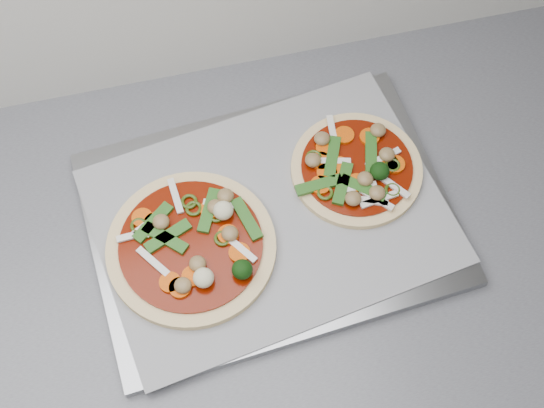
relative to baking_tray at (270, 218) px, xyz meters
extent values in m
cube|color=silver|center=(0.42, -0.06, -0.48)|extent=(3.60, 0.60, 0.86)
cube|color=gray|center=(0.00, 0.00, 0.00)|extent=(0.45, 0.35, 0.01)
cube|color=gray|center=(0.00, 0.00, 0.01)|extent=(0.45, 0.36, 0.00)
cylinder|color=#F0D087|center=(-0.10, -0.02, 0.01)|extent=(0.23, 0.23, 0.01)
cylinder|color=#771400|center=(-0.10, -0.02, 0.02)|extent=(0.19, 0.19, 0.00)
ellipsoid|color=black|center=(-0.05, -0.07, 0.03)|extent=(0.03, 0.03, 0.02)
ellipsoid|color=olive|center=(-0.06, 0.01, 0.03)|extent=(0.03, 0.03, 0.01)
cube|color=silver|center=(-0.04, -0.04, 0.03)|extent=(0.03, 0.04, 0.00)
cylinder|color=#FF5300|center=(-0.15, 0.02, 0.03)|extent=(0.04, 0.04, 0.00)
torus|color=#304410|center=(-0.09, 0.02, 0.03)|extent=(0.03, 0.03, 0.00)
ellipsoid|color=olive|center=(-0.05, -0.02, 0.03)|extent=(0.03, 0.03, 0.01)
cylinder|color=#FF5300|center=(-0.14, 0.01, 0.03)|extent=(0.03, 0.03, 0.00)
torus|color=#304410|center=(-0.06, -0.02, 0.03)|extent=(0.03, 0.03, 0.00)
cube|color=#325D1F|center=(-0.12, -0.01, 0.03)|extent=(0.06, 0.04, 0.00)
cylinder|color=#FF5300|center=(-0.07, 0.02, 0.03)|extent=(0.03, 0.03, 0.00)
cube|color=silver|center=(-0.16, 0.00, 0.03)|extent=(0.05, 0.01, 0.00)
torus|color=#304410|center=(-0.09, 0.03, 0.03)|extent=(0.03, 0.03, 0.00)
torus|color=#304410|center=(-0.15, 0.01, 0.03)|extent=(0.03, 0.03, 0.00)
cylinder|color=#FF5300|center=(-0.10, -0.06, 0.03)|extent=(0.03, 0.03, 0.00)
cube|color=silver|center=(-0.11, 0.04, 0.03)|extent=(0.01, 0.05, 0.00)
ellipsoid|color=olive|center=(-0.10, -0.05, 0.03)|extent=(0.02, 0.02, 0.01)
cylinder|color=#FF5300|center=(-0.12, -0.07, 0.03)|extent=(0.03, 0.03, 0.00)
cube|color=silver|center=(-0.14, 0.02, 0.03)|extent=(0.05, 0.03, 0.00)
cylinder|color=#FF5300|center=(-0.05, -0.05, 0.03)|extent=(0.03, 0.03, 0.00)
ellipsoid|color=olive|center=(-0.05, 0.03, 0.03)|extent=(0.02, 0.02, 0.01)
ellipsoid|color=beige|center=(-0.09, -0.07, 0.03)|extent=(0.03, 0.03, 0.02)
cube|color=#325D1F|center=(-0.03, -0.01, 0.03)|extent=(0.03, 0.06, 0.00)
torus|color=#304410|center=(-0.15, 0.01, 0.03)|extent=(0.03, 0.03, 0.00)
torus|color=#304410|center=(-0.06, 0.01, 0.03)|extent=(0.03, 0.03, 0.00)
cube|color=#325D1F|center=(-0.13, -0.01, 0.03)|extent=(0.05, 0.05, 0.00)
ellipsoid|color=beige|center=(-0.05, 0.01, 0.03)|extent=(0.02, 0.02, 0.02)
cylinder|color=#FF5300|center=(-0.13, -0.06, 0.03)|extent=(0.03, 0.03, 0.00)
cube|color=#325D1F|center=(-0.07, 0.01, 0.03)|extent=(0.04, 0.06, 0.00)
cube|color=#325D1F|center=(-0.14, 0.01, 0.03)|extent=(0.05, 0.05, 0.00)
ellipsoid|color=olive|center=(-0.12, -0.07, 0.03)|extent=(0.02, 0.02, 0.01)
cube|color=silver|center=(-0.14, -0.04, 0.03)|extent=(0.03, 0.04, 0.00)
cube|color=silver|center=(-0.05, 0.02, 0.03)|extent=(0.05, 0.02, 0.00)
cube|color=silver|center=(-0.13, 0.02, 0.03)|extent=(0.04, 0.04, 0.00)
ellipsoid|color=olive|center=(-0.13, 0.01, 0.03)|extent=(0.03, 0.03, 0.01)
cylinder|color=#FF5300|center=(-0.05, -0.02, 0.03)|extent=(0.03, 0.03, 0.00)
cylinder|color=#F0D087|center=(0.12, 0.04, 0.01)|extent=(0.18, 0.18, 0.01)
cylinder|color=#771400|center=(0.12, 0.04, 0.02)|extent=(0.15, 0.15, 0.00)
cube|color=silver|center=(0.13, -0.01, 0.02)|extent=(0.04, 0.04, 0.00)
cube|color=#325D1F|center=(0.06, 0.02, 0.02)|extent=(0.06, 0.02, 0.00)
cube|color=#325D1F|center=(0.12, 0.00, 0.02)|extent=(0.05, 0.05, 0.00)
cylinder|color=#FF5300|center=(0.10, 0.04, 0.02)|extent=(0.03, 0.03, 0.00)
cylinder|color=#FF5300|center=(0.08, 0.03, 0.02)|extent=(0.03, 0.03, 0.00)
cube|color=silver|center=(0.11, 0.00, 0.02)|extent=(0.05, 0.01, 0.00)
cylinder|color=#FF5300|center=(0.16, 0.03, 0.02)|extent=(0.03, 0.03, 0.00)
ellipsoid|color=olive|center=(0.16, 0.08, 0.03)|extent=(0.02, 0.02, 0.01)
cube|color=silver|center=(0.12, -0.01, 0.02)|extent=(0.05, 0.03, 0.00)
torus|color=#304410|center=(0.16, 0.02, 0.02)|extent=(0.03, 0.03, 0.00)
torus|color=#304410|center=(0.15, -0.01, 0.02)|extent=(0.03, 0.03, 0.00)
ellipsoid|color=olive|center=(0.10, -0.01, 0.03)|extent=(0.03, 0.03, 0.01)
torus|color=#304410|center=(0.07, 0.06, 0.02)|extent=(0.03, 0.03, 0.00)
ellipsoid|color=black|center=(0.14, 0.02, 0.03)|extent=(0.03, 0.03, 0.02)
cube|color=silver|center=(0.13, -0.02, 0.02)|extent=(0.05, 0.01, 0.00)
cylinder|color=#FF5300|center=(0.14, 0.07, 0.02)|extent=(0.03, 0.03, 0.00)
torus|color=#304410|center=(0.07, 0.01, 0.02)|extent=(0.03, 0.03, 0.00)
cube|color=silver|center=(0.15, 0.04, 0.02)|extent=(0.05, 0.02, 0.00)
cylinder|color=#FF5300|center=(0.11, 0.08, 0.02)|extent=(0.03, 0.03, 0.00)
cylinder|color=#FF5300|center=(0.11, 0.01, 0.02)|extent=(0.04, 0.04, 0.00)
ellipsoid|color=olive|center=(0.13, -0.01, 0.03)|extent=(0.03, 0.03, 0.01)
cylinder|color=#FF5300|center=(0.07, 0.02, 0.02)|extent=(0.03, 0.03, 0.00)
cylinder|color=#FF5300|center=(0.08, 0.05, 0.02)|extent=(0.03, 0.03, 0.00)
ellipsoid|color=olive|center=(0.07, 0.05, 0.03)|extent=(0.02, 0.02, 0.01)
cube|color=#325D1F|center=(0.09, 0.05, 0.02)|extent=(0.04, 0.06, 0.00)
ellipsoid|color=olive|center=(0.12, 0.01, 0.03)|extent=(0.02, 0.02, 0.01)
cube|color=silver|center=(0.10, 0.09, 0.02)|extent=(0.01, 0.05, 0.00)
ellipsoid|color=olive|center=(0.08, 0.08, 0.03)|extent=(0.03, 0.03, 0.01)
cube|color=#325D1F|center=(0.09, 0.01, 0.02)|extent=(0.04, 0.06, 0.00)
ellipsoid|color=olive|center=(0.16, 0.04, 0.03)|extent=(0.03, 0.03, 0.01)
cylinder|color=#FF5300|center=(0.09, 0.07, 0.02)|extent=(0.03, 0.03, 0.00)
cube|color=silver|center=(0.15, 0.00, 0.02)|extent=(0.03, 0.04, 0.00)
cube|color=#325D1F|center=(0.14, 0.05, 0.02)|extent=(0.03, 0.06, 0.00)
cube|color=silver|center=(0.09, 0.05, 0.02)|extent=(0.05, 0.02, 0.00)
cylinder|color=#FF5300|center=(0.16, 0.03, 0.02)|extent=(0.03, 0.03, 0.00)
camera|label=1|loc=(-0.09, -0.40, 0.82)|focal=50.00mm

